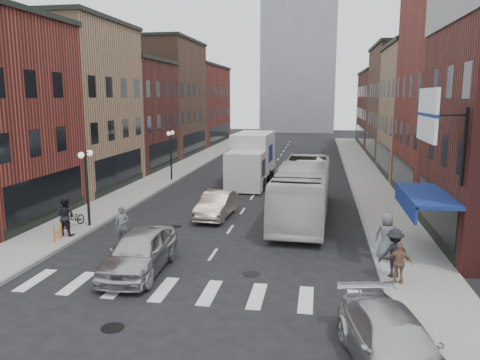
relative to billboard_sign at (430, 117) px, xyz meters
name	(u,v)px	position (x,y,z in m)	size (l,w,h in m)	color
ground	(208,262)	(-8.59, -0.50, -6.13)	(160.00, 160.00, 0.00)	black
sidewalk_left	(174,172)	(-17.09, 21.50, -6.06)	(3.00, 74.00, 0.15)	gray
sidewalk_right	(366,178)	(-0.09, 21.50, -6.06)	(3.00, 74.00, 0.15)	gray
curb_left	(190,174)	(-15.59, 21.50, -6.13)	(0.20, 74.00, 0.16)	gray
curb_right	(348,178)	(-1.59, 21.50, -6.13)	(0.20, 74.00, 0.16)	gray
crosswalk_stripes	(188,291)	(-8.59, -3.50, -6.13)	(12.00, 2.20, 0.01)	silver
bldg_left_mid_a	(55,106)	(-23.58, 13.50, 0.02)	(10.30, 10.20, 12.30)	#A17858
bldg_left_mid_b	(113,115)	(-23.58, 23.50, -0.98)	(10.30, 10.20, 10.30)	#481B19
bldg_left_far_a	(153,98)	(-23.58, 34.50, 0.52)	(10.30, 12.20, 13.30)	#503428
bldg_left_far_b	(187,105)	(-23.58, 48.50, -0.48)	(10.30, 16.20, 11.30)	maroon
bldg_right_mid_b	(447,111)	(6.41, 23.50, -0.48)	(10.30, 10.20, 11.30)	#A17858
bldg_right_far_a	(420,103)	(6.41, 34.50, 0.02)	(10.30, 12.20, 12.30)	#503428
bldg_right_far_b	(399,109)	(6.41, 48.50, -0.98)	(10.30, 16.20, 10.30)	#481B19
awning_blue	(422,197)	(0.34, 2.00, -3.50)	(1.80, 5.00, 0.78)	navy
billboard_sign	(430,117)	(0.00, 0.00, 0.00)	(1.52, 3.00, 3.70)	black
distant_tower	(301,2)	(-8.59, 77.50, 18.87)	(14.00, 14.00, 50.00)	#9399A0
streetlamp_near	(87,174)	(-15.99, 3.50, -3.22)	(0.32, 1.22, 4.11)	black
streetlamp_far	(171,146)	(-15.99, 17.50, -3.22)	(0.32, 1.22, 4.11)	black
bike_rack	(58,232)	(-16.19, 0.80, -5.58)	(0.08, 0.68, 0.80)	#D8590C
box_truck	(251,159)	(-9.39, 17.63, -4.18)	(2.94, 9.15, 3.96)	silver
motorcycle_rider	(123,233)	(-12.39, -0.37, -5.08)	(0.66, 2.21, 2.25)	black
transit_bus	(303,190)	(-4.94, 7.59, -4.52)	(2.71, 11.60, 3.23)	silver
sedan_left_near	(139,251)	(-10.97, -2.04, -5.28)	(2.02, 5.03, 1.71)	#B8B8BD
sedan_left_far	(217,205)	(-9.82, 6.84, -5.40)	(1.56, 4.47, 1.47)	#B5A693
curb_car	(394,346)	(-2.09, -7.44, -5.41)	(2.03, 5.00, 1.45)	silver
parked_bicycle	(74,219)	(-16.69, 3.16, -5.57)	(0.54, 1.56, 0.82)	black
ped_left_solo	(65,216)	(-16.26, 1.66, -5.03)	(0.93, 0.54, 1.91)	black
ped_right_a	(394,253)	(-1.19, -1.19, -5.05)	(1.20, 0.59, 1.86)	black
ped_right_b	(399,263)	(-1.09, -1.82, -5.21)	(0.90, 0.45, 1.54)	brown
ped_right_c	(387,236)	(-1.19, 0.87, -5.00)	(0.96, 0.63, 1.97)	slate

